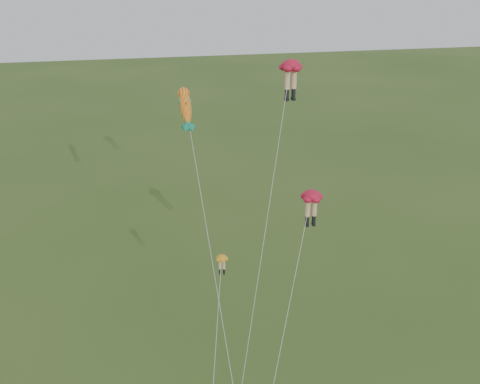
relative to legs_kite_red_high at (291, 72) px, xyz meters
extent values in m
ellipsoid|color=#B8122F|center=(0.06, 0.09, 0.44)|extent=(1.95, 1.95, 0.84)
cylinder|color=#E1B085|center=(-0.19, 0.05, -0.56)|extent=(0.37, 0.37, 1.29)
cylinder|color=black|center=(-0.19, 0.05, -1.52)|extent=(0.29, 0.29, 0.64)
cube|color=black|center=(-0.19, 0.05, -1.94)|extent=(0.27, 0.40, 0.19)
cylinder|color=#E1B085|center=(0.31, 0.14, -0.56)|extent=(0.37, 0.37, 1.29)
cylinder|color=black|center=(0.31, 0.14, -1.52)|extent=(0.29, 0.29, 0.64)
cube|color=black|center=(0.31, 0.14, -1.94)|extent=(0.27, 0.40, 0.19)
cylinder|color=silver|center=(-2.71, -4.18, -9.60)|extent=(5.58, 8.58, 20.91)
ellipsoid|color=#B8122F|center=(0.45, -4.22, -7.56)|extent=(1.57, 1.57, 0.78)
cylinder|color=#E1B085|center=(0.22, -4.22, -8.48)|extent=(0.35, 0.35, 1.19)
cylinder|color=black|center=(0.22, -4.22, -9.38)|extent=(0.27, 0.27, 0.60)
cube|color=black|center=(0.22, -4.22, -9.76)|extent=(0.20, 0.35, 0.17)
cylinder|color=#E1B085|center=(0.69, -4.22, -8.48)|extent=(0.35, 0.35, 1.19)
cylinder|color=black|center=(0.69, -4.22, -9.38)|extent=(0.27, 0.27, 0.60)
cube|color=black|center=(0.69, -4.22, -9.76)|extent=(0.20, 0.35, 0.17)
cylinder|color=silver|center=(-2.10, -7.90, -13.61)|extent=(5.14, 7.40, 12.88)
ellipsoid|color=orange|center=(-5.70, -3.68, -11.91)|extent=(1.07, 1.07, 0.45)
cylinder|color=#E1B085|center=(-5.84, -3.65, -12.44)|extent=(0.20, 0.20, 0.69)
cylinder|color=black|center=(-5.84, -3.65, -12.96)|extent=(0.16, 0.16, 0.34)
cube|color=black|center=(-5.84, -3.65, -13.18)|extent=(0.15, 0.22, 0.10)
cylinder|color=#E1B085|center=(-5.57, -3.71, -12.44)|extent=(0.20, 0.20, 0.69)
cylinder|color=black|center=(-5.57, -3.71, -12.96)|extent=(0.16, 0.16, 0.34)
cube|color=black|center=(-5.57, -3.71, -13.18)|extent=(0.15, 0.22, 0.10)
cylinder|color=silver|center=(-6.95, -7.85, -15.87)|extent=(2.53, 8.36, 8.38)
ellipsoid|color=yellow|center=(-7.19, 1.52, -2.30)|extent=(0.91, 2.95, 2.76)
sphere|color=yellow|center=(-7.19, 1.52, -2.30)|extent=(0.91, 1.27, 1.27)
cone|color=#169271|center=(-7.19, 1.52, -2.30)|extent=(0.71, 1.19, 1.21)
cone|color=#169271|center=(-7.19, 1.52, -2.30)|extent=(0.71, 1.19, 1.21)
cone|color=#169271|center=(-7.19, 1.52, -2.30)|extent=(0.40, 0.67, 0.68)
cone|color=#169271|center=(-7.19, 1.52, -2.30)|extent=(0.40, 0.67, 0.68)
cone|color=red|center=(-7.19, 1.52, -2.30)|extent=(0.44, 0.66, 0.67)
cylinder|color=silver|center=(-6.62, -4.83, -11.18)|extent=(1.17, 12.72, 17.76)
camera|label=1|loc=(-11.57, -35.48, 6.69)|focal=40.00mm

